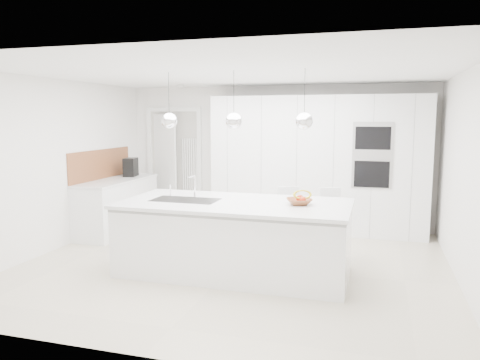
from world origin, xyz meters
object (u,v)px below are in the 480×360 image
(island_base, at_px, (234,240))
(fruit_bowl, at_px, (299,202))
(bar_stool_right, at_px, (328,224))
(espresso_machine, at_px, (131,167))
(bar_stool_left, at_px, (286,222))

(island_base, xyz_separation_m, fruit_bowl, (0.79, 0.09, 0.51))
(island_base, bearing_deg, fruit_bowl, 6.63)
(fruit_bowl, distance_m, bar_stool_right, 1.01)
(bar_stool_right, bearing_deg, island_base, -160.46)
(fruit_bowl, xyz_separation_m, espresso_machine, (-3.32, 1.86, 0.12))
(island_base, bearing_deg, bar_stool_left, 62.20)
(espresso_machine, bearing_deg, bar_stool_right, -26.89)
(espresso_machine, bearing_deg, bar_stool_left, -30.31)
(island_base, xyz_separation_m, bar_stool_right, (1.06, 0.96, 0.05))
(fruit_bowl, relative_size, bar_stool_right, 0.32)
(fruit_bowl, xyz_separation_m, bar_stool_left, (-0.31, 0.83, -0.46))
(espresso_machine, distance_m, bar_stool_right, 3.77)
(fruit_bowl, relative_size, espresso_machine, 0.95)
(bar_stool_left, height_order, bar_stool_right, bar_stool_right)
(island_base, relative_size, espresso_machine, 8.61)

